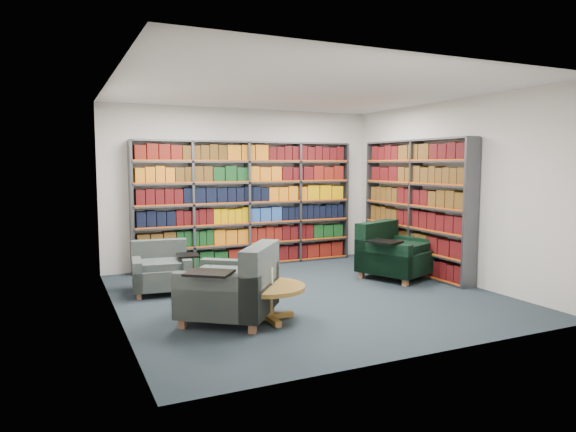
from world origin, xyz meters
name	(u,v)px	position (x,y,z in m)	size (l,w,h in m)	color
room_shell	(306,195)	(0.00, 0.00, 1.40)	(5.02, 5.02, 2.82)	black
bookshelf_back	(247,204)	(0.00, 2.34, 1.10)	(4.00, 0.28, 2.20)	#47494F
bookshelf_right	(415,207)	(2.34, 0.60, 1.10)	(0.28, 2.50, 2.20)	#47494F
chair_teal_left	(161,271)	(-1.79, 1.07, 0.29)	(0.97, 0.86, 0.71)	#071C3B
chair_green_right	(391,255)	(1.76, 0.44, 0.35)	(1.29, 1.26, 0.88)	black
chair_teal_front	(236,290)	(-1.26, -0.71, 0.36)	(1.37, 1.37, 0.89)	#071C3B
coffee_table	(268,292)	(-0.93, -0.86, 0.33)	(0.88, 0.88, 0.62)	olive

